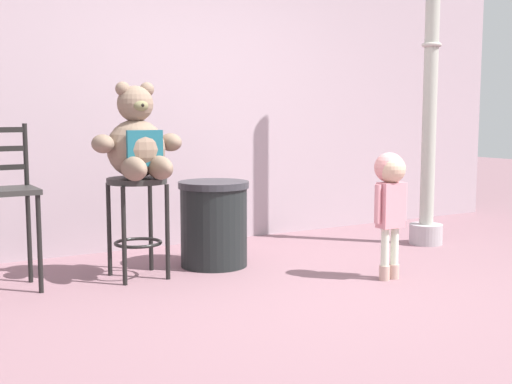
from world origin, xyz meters
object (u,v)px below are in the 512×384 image
object	(u,v)px
trash_bin	(214,223)
bar_chair_empty	(7,199)
child_walking	(390,188)
lamppost	(430,107)
bar_stool_with_teddy	(137,205)
teddy_bear	(138,143)

from	to	relation	value
trash_bin	bar_chair_empty	bearing A→B (deg)	177.34
child_walking	lamppost	bearing A→B (deg)	43.98
bar_stool_with_teddy	child_walking	distance (m)	1.78
child_walking	trash_bin	bearing A→B (deg)	140.41
child_walking	bar_chair_empty	size ratio (longest dim) A/B	0.82
bar_stool_with_teddy	lamppost	distance (m)	2.76
bar_stool_with_teddy	bar_chair_empty	world-z (taller)	bar_chair_empty
child_walking	bar_stool_with_teddy	bearing A→B (deg)	157.14
bar_stool_with_teddy	bar_chair_empty	xyz separation A→B (m)	(-0.85, 0.12, 0.09)
teddy_bear	trash_bin	size ratio (longest dim) A/B	1.02
lamppost	child_walking	bearing A→B (deg)	-145.52
bar_stool_with_teddy	teddy_bear	bearing A→B (deg)	-90.00
bar_stool_with_teddy	bar_chair_empty	distance (m)	0.87
teddy_bear	lamppost	xyz separation A→B (m)	(2.66, -0.12, 0.26)
teddy_bear	child_walking	world-z (taller)	teddy_bear
bar_stool_with_teddy	bar_chair_empty	bearing A→B (deg)	171.88
bar_stool_with_teddy	bar_chair_empty	size ratio (longest dim) A/B	0.65
bar_stool_with_teddy	teddy_bear	xyz separation A→B (m)	(0.00, -0.03, 0.44)
trash_bin	bar_stool_with_teddy	bearing A→B (deg)	-175.24
child_walking	lamppost	world-z (taller)	lamppost
child_walking	trash_bin	xyz separation A→B (m)	(-0.87, 1.00, -0.32)
teddy_bear	trash_bin	xyz separation A→B (m)	(0.63, 0.09, -0.63)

